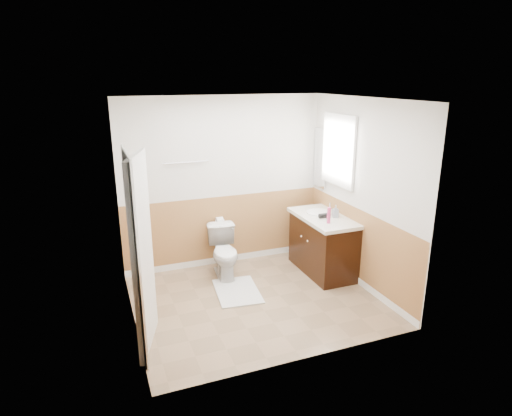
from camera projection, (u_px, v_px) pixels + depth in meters
name	position (u px, v px, depth m)	size (l,w,h in m)	color
floor	(256.00, 300.00, 5.56)	(3.00, 3.00, 0.00)	#8C7051
ceiling	(256.00, 99.00, 4.84)	(3.00, 3.00, 0.00)	white
wall_back	(224.00, 183.00, 6.36)	(3.00, 3.00, 0.00)	silver
wall_front	(306.00, 244.00, 4.04)	(3.00, 3.00, 0.00)	silver
wall_left	(126.00, 221.00, 4.68)	(3.00, 3.00, 0.00)	silver
wall_right	(362.00, 195.00, 5.72)	(3.00, 3.00, 0.00)	silver
wainscot_back	(225.00, 231.00, 6.57)	(3.00, 3.00, 0.00)	#AD6F45
wainscot_front	(303.00, 315.00, 4.27)	(3.00, 3.00, 0.00)	#AD6F45
wainscot_left	(133.00, 284.00, 4.90)	(2.60, 2.60, 0.00)	#AD6F45
wainscot_right	(357.00, 248.00, 5.93)	(2.60, 2.60, 0.00)	#AD6F45
toilet	(225.00, 252.00, 6.15)	(0.40, 0.70, 0.71)	white
bath_mat	(237.00, 291.00, 5.77)	(0.55, 0.80, 0.02)	silver
vanity_cabinet	(323.00, 246.00, 6.27)	(0.55, 1.10, 0.80)	black
vanity_knob_left	(308.00, 241.00, 6.03)	(0.03, 0.03, 0.03)	silver
vanity_knob_right	(301.00, 236.00, 6.21)	(0.03, 0.03, 0.03)	white
countertop	(323.00, 218.00, 6.14)	(0.60, 1.15, 0.05)	white
sink_basin	(319.00, 212.00, 6.27)	(0.36, 0.36, 0.02)	white
faucet	(330.00, 207.00, 6.32)	(0.02, 0.02, 0.14)	silver
lotion_bottle	(329.00, 215.00, 5.81)	(0.05, 0.05, 0.22)	#C9346B
soap_dispenser	(335.00, 211.00, 6.07)	(0.08, 0.08, 0.17)	gray
hair_dryer_body	(324.00, 216.00, 6.05)	(0.07, 0.07, 0.14)	black
hair_dryer_handle	(321.00, 218.00, 6.06)	(0.03, 0.03, 0.07)	black
mirror_panel	(320.00, 158.00, 6.60)	(0.02, 0.35, 0.90)	silver
window_frame	(338.00, 150.00, 6.09)	(0.04, 0.80, 1.00)	white
window_glass	(339.00, 150.00, 6.09)	(0.01, 0.70, 0.90)	white
door	(143.00, 255.00, 4.38)	(0.05, 0.80, 2.04)	white
door_frame	(135.00, 255.00, 4.35)	(0.02, 0.92, 2.10)	white
door_knob	(145.00, 249.00, 4.72)	(0.06, 0.06, 0.06)	silver
towel_bar	(186.00, 162.00, 6.02)	(0.02, 0.02, 0.62)	silver
tp_holder_bar	(219.00, 221.00, 6.42)	(0.02, 0.02, 0.14)	silver
tp_roll	(219.00, 221.00, 6.42)	(0.11, 0.11, 0.10)	white
tp_sheet	(220.00, 228.00, 6.45)	(0.10, 0.01, 0.16)	white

